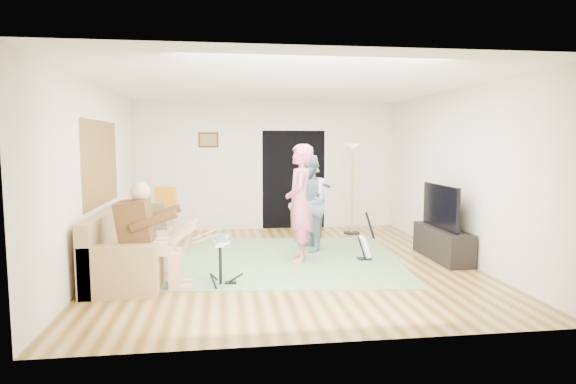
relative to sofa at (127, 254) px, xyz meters
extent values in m
plane|color=brown|center=(2.30, 0.39, -0.30)|extent=(6.00, 6.00, 0.00)
plane|color=white|center=(2.30, 0.39, 2.40)|extent=(6.00, 6.00, 0.00)
plane|color=brown|center=(-0.44, 0.59, 1.25)|extent=(0.00, 2.05, 2.05)
plane|color=black|center=(2.85, 3.38, 0.75)|extent=(2.10, 0.00, 2.10)
cube|color=#3F2314|center=(1.05, 3.38, 1.60)|extent=(0.42, 0.03, 0.32)
cube|color=#59804E|center=(2.37, 0.58, -0.29)|extent=(3.76, 3.61, 0.02)
cube|color=olive|center=(0.10, 0.00, -0.08)|extent=(0.90, 1.81, 0.45)
cube|color=olive|center=(-0.28, 0.00, 0.15)|extent=(0.17, 2.23, 0.90)
cube|color=olive|center=(0.10, 1.01, 0.02)|extent=(0.90, 0.21, 0.64)
cube|color=olive|center=(0.10, -1.01, 0.02)|extent=(0.90, 0.21, 0.64)
cube|color=#533517|center=(0.25, -0.65, 0.52)|extent=(0.38, 0.50, 0.63)
sphere|color=tan|center=(0.32, -0.65, 0.94)|extent=(0.25, 0.25, 0.25)
cylinder|color=black|center=(1.30, -0.65, 0.00)|extent=(0.04, 0.04, 0.57)
cube|color=white|center=(1.30, -0.65, 0.28)|extent=(0.11, 0.57, 0.03)
imported|color=#D75D7C|center=(2.52, 0.45, 0.61)|extent=(0.53, 0.72, 1.83)
imported|color=#718FA6|center=(2.77, 1.14, 0.53)|extent=(0.71, 0.87, 1.66)
cube|color=black|center=(3.54, 0.39, -0.29)|extent=(0.21, 0.17, 0.03)
cube|color=white|center=(3.54, 0.39, -0.08)|extent=(0.16, 0.25, 0.33)
cylinder|color=black|center=(3.63, 0.39, 0.25)|extent=(0.17, 0.04, 0.43)
cylinder|color=black|center=(3.93, 2.57, -0.29)|extent=(0.33, 0.33, 0.03)
cylinder|color=tan|center=(3.93, 2.57, 0.58)|extent=(0.04, 0.04, 1.73)
cone|color=white|center=(3.93, 2.57, 1.47)|extent=(0.29, 0.29, 0.12)
cube|color=tan|center=(0.22, 2.29, 0.16)|extent=(0.52, 0.52, 0.04)
cube|color=orange|center=(0.22, 2.48, 0.50)|extent=(0.42, 0.17, 0.43)
cube|color=black|center=(4.80, 0.31, -0.05)|extent=(0.40, 1.40, 0.50)
cube|color=black|center=(4.75, 0.31, 0.55)|extent=(0.06, 1.16, 0.68)
camera|label=1|loc=(1.36, -6.83, 1.57)|focal=30.00mm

